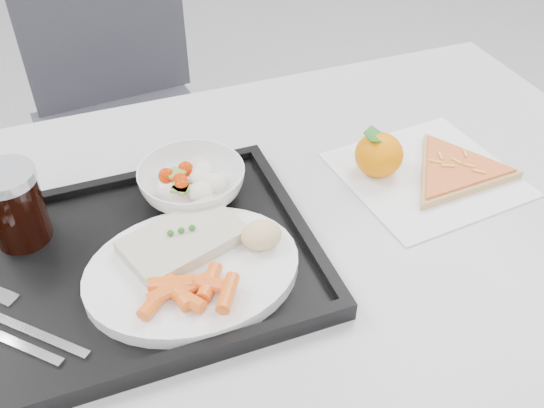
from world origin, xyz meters
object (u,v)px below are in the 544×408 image
table (277,260)px  pizza_slice (456,170)px  dinner_plate (193,271)px  salad_bowl (192,183)px  chair (120,95)px  tangerine (379,154)px  cola_glass (14,205)px  tray (139,263)px

table → pizza_slice: bearing=2.1°
dinner_plate → salad_bowl: salad_bowl is taller
chair → tangerine: (0.30, -0.76, 0.25)m
chair → dinner_plate: 0.92m
cola_glass → tangerine: size_ratio=1.29×
chair → salad_bowl: bearing=-88.7°
tray → chair: bearing=84.3°
salad_bowl → pizza_slice: bearing=-11.3°
cola_glass → tangerine: (0.52, -0.03, -0.04)m
tray → tangerine: size_ratio=5.35×
dinner_plate → pizza_slice: bearing=9.6°
tray → table: bearing=3.6°
chair → tray: chair is taller
salad_bowl → pizza_slice: 0.40m
tray → dinner_plate: 0.08m
salad_bowl → cola_glass: cola_glass is taller
table → chair: 0.84m
tangerine → pizza_slice: (0.11, -0.05, -0.02)m
tray → salad_bowl: 0.15m
chair → tangerine: size_ratio=11.07×
cola_glass → tangerine: bearing=-2.9°
dinner_plate → pizza_slice: (0.44, 0.07, -0.01)m
salad_bowl → table: bearing=-43.0°
table → dinner_plate: bearing=-155.3°
chair → dinner_plate: (-0.02, -0.88, 0.24)m
tray → dinner_plate: dinner_plate is taller
chair → tray: size_ratio=2.07×
chair → salad_bowl: size_ratio=6.11×
dinner_plate → table: bearing=24.7°
table → chair: (-0.11, 0.82, -0.15)m
salad_bowl → tangerine: size_ratio=1.81×
salad_bowl → pizza_slice: (0.40, -0.08, -0.03)m
tray → pizza_slice: bearing=2.7°
cola_glass → tangerine: 0.52m
salad_bowl → chair: bearing=91.3°
tray → cola_glass: 0.18m
salad_bowl → cola_glass: bearing=-179.0°
tray → dinner_plate: size_ratio=1.67×
chair → cola_glass: size_ratio=8.61×
table → tray: bearing=-176.4°
table → tangerine: 0.22m
salad_bowl → cola_glass: size_ratio=1.41×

